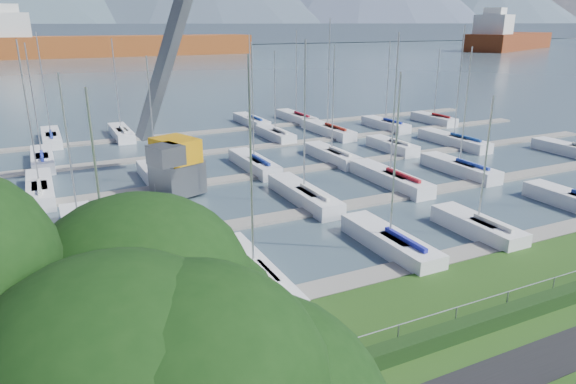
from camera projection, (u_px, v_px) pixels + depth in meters
water at (59, 51)px, 242.94m from camera, size 800.00×540.00×0.20m
hedge at (424, 342)px, 20.50m from camera, size 80.00×0.70×0.70m
fence at (419, 319)px, 20.57m from camera, size 80.00×0.04×0.04m
foothill at (51, 34)px, 300.66m from camera, size 900.00×80.00×12.00m
docks at (215, 181)px, 43.21m from camera, size 90.00×41.60×0.25m
tree at (142, 353)px, 8.17m from camera, size 8.02×7.54×11.01m
crane at (176, 120)px, 39.56m from camera, size 7.52×12.99×22.35m
cargo_ship_mid at (107, 46)px, 205.29m from camera, size 109.13×19.18×21.50m
cargo_ship_east at (508, 41)px, 254.23m from camera, size 79.57×48.80×21.50m
sailboat_fleet at (173, 113)px, 42.68m from camera, size 73.73×49.43×13.53m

